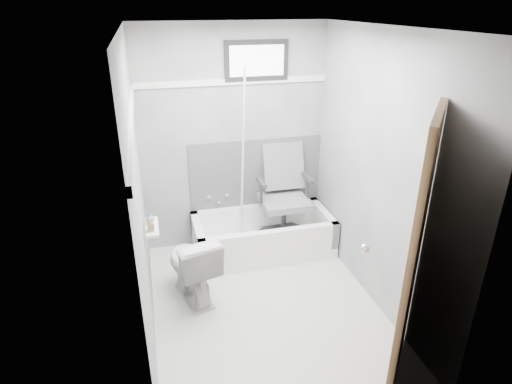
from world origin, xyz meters
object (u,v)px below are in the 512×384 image
object	(u,v)px
office_chair	(284,195)
door	(478,280)
soap_bottle_b	(150,217)
toilet	(192,266)
soap_bottle_a	(150,225)
bathtub	(263,234)

from	to	relation	value
office_chair	door	world-z (taller)	door
soap_bottle_b	office_chair	bearing A→B (deg)	29.80
office_chair	toilet	distance (m)	1.32
office_chair	door	bearing A→B (deg)	-76.65
door	soap_bottle_b	xyz separation A→B (m)	(-1.92, 1.44, -0.04)
door	soap_bottle_a	xyz separation A→B (m)	(-1.92, 1.30, -0.03)
office_chair	soap_bottle_a	size ratio (longest dim) A/B	8.78
toilet	soap_bottle_b	size ratio (longest dim) A/B	7.43
bathtub	toilet	distance (m)	1.05
soap_bottle_b	toilet	bearing A→B (deg)	26.11
bathtub	soap_bottle_a	bearing A→B (deg)	-142.24
office_chair	toilet	size ratio (longest dim) A/B	1.50
door	soap_bottle_b	size ratio (longest dim) A/B	21.72
soap_bottle_a	soap_bottle_b	world-z (taller)	soap_bottle_a
bathtub	soap_bottle_b	xyz separation A→B (m)	(-1.17, -0.77, 0.75)
door	soap_bottle_a	bearing A→B (deg)	145.82
bathtub	soap_bottle_b	bearing A→B (deg)	-146.78
soap_bottle_a	soap_bottle_b	bearing A→B (deg)	90.00
door	soap_bottle_b	distance (m)	2.40
bathtub	door	world-z (taller)	door
toilet	soap_bottle_b	bearing A→B (deg)	12.05
office_chair	soap_bottle_b	xyz separation A→B (m)	(-1.43, -0.82, 0.33)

